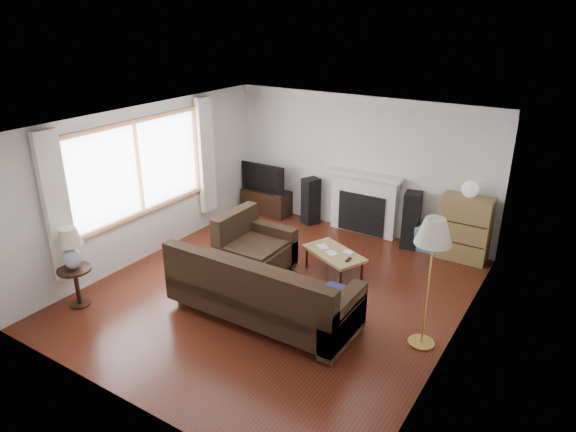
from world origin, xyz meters
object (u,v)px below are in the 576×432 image
Objects in this scene: sectional_sofa at (262,288)px; floor_lamp at (428,284)px; tv_stand at (267,202)px; bookshelf at (465,229)px; coffee_table at (334,263)px; side_table at (77,287)px.

floor_lamp reaches higher than sectional_sofa.
floor_lamp is (2.01, 0.56, 0.39)m from sectional_sofa.
tv_stand is 3.81m from sectional_sofa.
sectional_sofa reaches higher than tv_stand.
sectional_sofa is at bearing -119.23° from bookshelf.
sectional_sofa is 1.62m from coffee_table.
floor_lamp is (4.13, -2.60, 0.60)m from tv_stand.
floor_lamp is 4.71m from side_table.
sectional_sofa reaches higher than side_table.
bookshelf is 3.66m from sectional_sofa.
bookshelf is at bearing 94.84° from floor_lamp.
bookshelf reaches higher than side_table.
floor_lamp is (0.22, -2.63, 0.30)m from bookshelf.
side_table is (-0.24, -4.28, 0.04)m from tv_stand.
sectional_sofa is (-1.79, -3.19, -0.09)m from bookshelf.
tv_stand is at bearing 147.79° from floor_lamp.
floor_lamp is (1.77, -1.02, 0.65)m from coffee_table.
tv_stand is at bearing 123.78° from sectional_sofa.
side_table is at bearing -158.89° from floor_lamp.
sectional_sofa is 2.82× the size of coffee_table.
coffee_table is 0.59× the size of floor_lamp.
bookshelf reaches higher than coffee_table.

